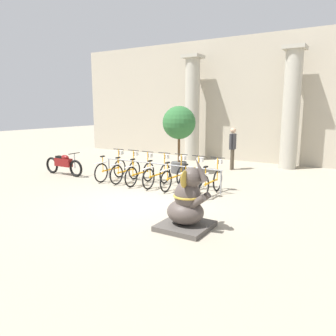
{
  "coord_description": "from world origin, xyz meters",
  "views": [
    {
      "loc": [
        5.27,
        -7.26,
        2.65
      ],
      "look_at": [
        0.65,
        0.32,
        1.0
      ],
      "focal_mm": 35.0,
      "sensor_mm": 36.0,
      "label": 1
    }
  ],
  "objects_px": {
    "bicycle_6": "(212,181)",
    "bicycle_3": "(158,174)",
    "bicycle_4": "(175,176)",
    "bicycle_0": "(111,168)",
    "elephant_statue": "(187,204)",
    "person_pedestrian": "(233,144)",
    "potted_tree": "(179,126)",
    "bicycle_2": "(141,172)",
    "motorcycle": "(64,164)",
    "bicycle_5": "(192,179)",
    "bicycle_1": "(126,170)"
  },
  "relations": [
    {
      "from": "elephant_statue",
      "to": "motorcycle",
      "type": "height_order",
      "value": "elephant_statue"
    },
    {
      "from": "bicycle_3",
      "to": "bicycle_5",
      "type": "xyz_separation_m",
      "value": [
        1.34,
        -0.03,
        0.0
      ]
    },
    {
      "from": "bicycle_2",
      "to": "person_pedestrian",
      "type": "bearing_deg",
      "value": 67.33
    },
    {
      "from": "bicycle_6",
      "to": "person_pedestrian",
      "type": "xyz_separation_m",
      "value": [
        -0.92,
        4.23,
        0.68
      ]
    },
    {
      "from": "bicycle_2",
      "to": "bicycle_5",
      "type": "height_order",
      "value": "same"
    },
    {
      "from": "potted_tree",
      "to": "bicycle_1",
      "type": "bearing_deg",
      "value": -108.62
    },
    {
      "from": "bicycle_4",
      "to": "bicycle_6",
      "type": "distance_m",
      "value": 1.34
    },
    {
      "from": "bicycle_1",
      "to": "bicycle_5",
      "type": "xyz_separation_m",
      "value": [
        2.68,
        -0.02,
        0.0
      ]
    },
    {
      "from": "bicycle_6",
      "to": "bicycle_3",
      "type": "bearing_deg",
      "value": 178.73
    },
    {
      "from": "bicycle_4",
      "to": "bicycle_6",
      "type": "relative_size",
      "value": 1.0
    },
    {
      "from": "bicycle_3",
      "to": "potted_tree",
      "type": "height_order",
      "value": "potted_tree"
    },
    {
      "from": "bicycle_2",
      "to": "elephant_statue",
      "type": "distance_m",
      "value": 4.54
    },
    {
      "from": "bicycle_2",
      "to": "person_pedestrian",
      "type": "height_order",
      "value": "person_pedestrian"
    },
    {
      "from": "bicycle_5",
      "to": "person_pedestrian",
      "type": "relative_size",
      "value": 0.95
    },
    {
      "from": "bicycle_1",
      "to": "bicycle_5",
      "type": "height_order",
      "value": "same"
    },
    {
      "from": "bicycle_2",
      "to": "potted_tree",
      "type": "distance_m",
      "value": 2.87
    },
    {
      "from": "bicycle_5",
      "to": "elephant_statue",
      "type": "height_order",
      "value": "elephant_statue"
    },
    {
      "from": "elephant_statue",
      "to": "motorcycle",
      "type": "distance_m",
      "value": 7.41
    },
    {
      "from": "bicycle_2",
      "to": "motorcycle",
      "type": "distance_m",
      "value": 3.52
    },
    {
      "from": "bicycle_2",
      "to": "bicycle_1",
      "type": "bearing_deg",
      "value": 176.71
    },
    {
      "from": "bicycle_0",
      "to": "bicycle_3",
      "type": "bearing_deg",
      "value": 1.48
    },
    {
      "from": "bicycle_0",
      "to": "elephant_statue",
      "type": "xyz_separation_m",
      "value": [
        4.76,
        -2.97,
        0.14
      ]
    },
    {
      "from": "motorcycle",
      "to": "bicycle_4",
      "type": "bearing_deg",
      "value": 4.76
    },
    {
      "from": "bicycle_1",
      "to": "potted_tree",
      "type": "distance_m",
      "value": 2.95
    },
    {
      "from": "bicycle_4",
      "to": "person_pedestrian",
      "type": "height_order",
      "value": "person_pedestrian"
    },
    {
      "from": "bicycle_5",
      "to": "person_pedestrian",
      "type": "distance_m",
      "value": 4.28
    },
    {
      "from": "bicycle_1",
      "to": "bicycle_6",
      "type": "distance_m",
      "value": 3.35
    },
    {
      "from": "bicycle_3",
      "to": "bicycle_6",
      "type": "distance_m",
      "value": 2.01
    },
    {
      "from": "person_pedestrian",
      "to": "potted_tree",
      "type": "height_order",
      "value": "potted_tree"
    },
    {
      "from": "bicycle_6",
      "to": "person_pedestrian",
      "type": "bearing_deg",
      "value": 102.22
    },
    {
      "from": "bicycle_0",
      "to": "bicycle_4",
      "type": "distance_m",
      "value": 2.68
    },
    {
      "from": "motorcycle",
      "to": "bicycle_2",
      "type": "bearing_deg",
      "value": 5.71
    },
    {
      "from": "bicycle_3",
      "to": "bicycle_0",
      "type": "bearing_deg",
      "value": -178.52
    },
    {
      "from": "bicycle_6",
      "to": "elephant_statue",
      "type": "relative_size",
      "value": 1.05
    },
    {
      "from": "bicycle_5",
      "to": "motorcycle",
      "type": "relative_size",
      "value": 0.85
    },
    {
      "from": "bicycle_5",
      "to": "motorcycle",
      "type": "distance_m",
      "value": 5.53
    },
    {
      "from": "bicycle_1",
      "to": "bicycle_5",
      "type": "relative_size",
      "value": 1.0
    },
    {
      "from": "bicycle_3",
      "to": "bicycle_4",
      "type": "height_order",
      "value": "same"
    },
    {
      "from": "bicycle_0",
      "to": "bicycle_6",
      "type": "bearing_deg",
      "value": 0.1
    },
    {
      "from": "bicycle_3",
      "to": "potted_tree",
      "type": "xyz_separation_m",
      "value": [
        -0.53,
        2.4,
        1.49
      ]
    },
    {
      "from": "person_pedestrian",
      "to": "bicycle_3",
      "type": "bearing_deg",
      "value": -104.69
    },
    {
      "from": "bicycle_4",
      "to": "bicycle_5",
      "type": "distance_m",
      "value": 0.67
    },
    {
      "from": "bicycle_3",
      "to": "bicycle_6",
      "type": "xyz_separation_m",
      "value": [
        2.01,
        -0.04,
        0.0
      ]
    },
    {
      "from": "bicycle_2",
      "to": "potted_tree",
      "type": "relative_size",
      "value": 0.63
    },
    {
      "from": "bicycle_0",
      "to": "elephant_statue",
      "type": "relative_size",
      "value": 1.05
    },
    {
      "from": "bicycle_2",
      "to": "bicycle_4",
      "type": "relative_size",
      "value": 1.0
    },
    {
      "from": "bicycle_6",
      "to": "bicycle_4",
      "type": "bearing_deg",
      "value": 177.93
    },
    {
      "from": "bicycle_5",
      "to": "motorcycle",
      "type": "xyz_separation_m",
      "value": [
        -5.52,
        -0.37,
        0.03
      ]
    },
    {
      "from": "person_pedestrian",
      "to": "bicycle_1",
      "type": "bearing_deg",
      "value": -120.17
    },
    {
      "from": "person_pedestrian",
      "to": "elephant_statue",
      "type": "bearing_deg",
      "value": -77.07
    }
  ]
}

